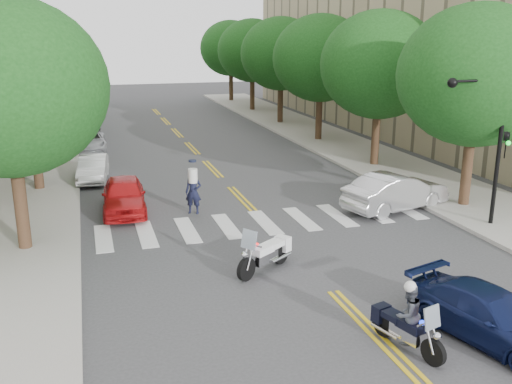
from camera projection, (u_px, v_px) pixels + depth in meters
name	position (u px, v px, depth m)	size (l,w,h in m)	color
ground	(333.00, 292.00, 16.54)	(140.00, 140.00, 0.00)	#38383A
sidewalk_left	(36.00, 156.00, 34.14)	(5.00, 60.00, 0.15)	#9E9991
sidewalk_right	(327.00, 139.00, 39.43)	(5.00, 60.00, 0.15)	#9E9991
tree_l_0	(7.00, 88.00, 18.10)	(6.40, 6.40, 8.45)	#382316
tree_l_1	(27.00, 71.00, 25.47)	(6.40, 6.40, 8.45)	#382316
tree_l_2	(38.00, 62.00, 32.84)	(6.40, 6.40, 8.45)	#382316
tree_l_3	(45.00, 57.00, 40.21)	(6.40, 6.40, 8.45)	#382316
tree_l_4	(50.00, 53.00, 47.57)	(6.40, 6.40, 8.45)	#382316
tree_l_5	(54.00, 50.00, 54.94)	(6.40, 6.40, 8.45)	#382316
tree_r_0	(477.00, 76.00, 23.01)	(6.40, 6.40, 8.45)	#382316
tree_r_1	(380.00, 65.00, 30.38)	(6.40, 6.40, 8.45)	#382316
tree_r_2	(321.00, 58.00, 37.75)	(6.40, 6.40, 8.45)	#382316
tree_r_3	(281.00, 54.00, 45.11)	(6.40, 6.40, 8.45)	#382316
tree_r_4	(252.00, 51.00, 52.48)	(6.40, 6.40, 8.45)	#382316
tree_r_5	(231.00, 48.00, 59.85)	(6.40, 6.40, 8.45)	#382316
traffic_signal_pole	(490.00, 132.00, 20.90)	(2.82, 0.42, 6.00)	black
motorcycle_police	(406.00, 318.00, 13.40)	(0.91, 2.12, 1.76)	black
motorcycle_parked	(268.00, 253.00, 17.96)	(2.15, 1.60, 1.57)	black
officer_standing	(193.00, 192.00, 23.44)	(0.66, 0.44, 1.82)	black
convertible	(396.00, 192.00, 23.94)	(1.66, 4.77, 1.57)	#B3B2B4
sedan_blue	(491.00, 316.00, 13.82)	(1.77, 4.34, 1.26)	#0F1841
parked_car_a	(124.00, 195.00, 23.64)	(1.73, 4.31, 1.47)	red
parked_car_b	(93.00, 168.00, 28.68)	(1.33, 3.83, 1.26)	silver
parked_car_c	(90.00, 141.00, 35.99)	(1.94, 4.22, 1.17)	#9EA0A6
parked_car_d	(89.00, 132.00, 39.45)	(1.64, 4.02, 1.17)	black
parked_car_e	(87.00, 116.00, 45.92)	(1.57, 3.90, 1.33)	#96959A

